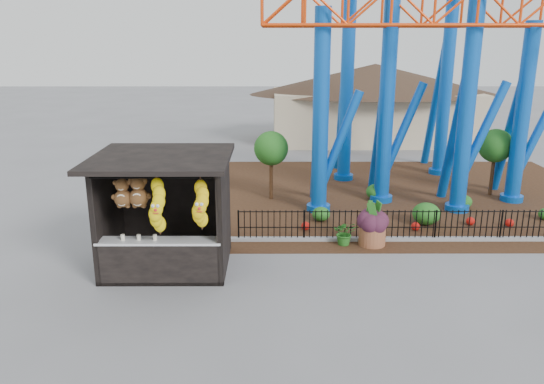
{
  "coord_description": "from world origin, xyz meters",
  "views": [
    {
      "loc": [
        -0.22,
        -12.19,
        5.92
      ],
      "look_at": [
        -0.19,
        1.5,
        2.0
      ],
      "focal_mm": 35.0,
      "sensor_mm": 36.0,
      "label": 1
    }
  ],
  "objects_px": {
    "roller_coaster": "(415,26)",
    "potted_plant": "(345,233)",
    "prize_booth": "(164,215)",
    "terracotta_planter": "(372,235)"
  },
  "relations": [
    {
      "from": "terracotta_planter",
      "to": "roller_coaster",
      "type": "bearing_deg",
      "value": 67.45
    },
    {
      "from": "prize_booth",
      "to": "terracotta_planter",
      "type": "xyz_separation_m",
      "value": [
        5.82,
        1.78,
        -1.22
      ]
    },
    {
      "from": "prize_booth",
      "to": "potted_plant",
      "type": "bearing_deg",
      "value": 19.69
    },
    {
      "from": "potted_plant",
      "to": "prize_booth",
      "type": "bearing_deg",
      "value": -156.09
    },
    {
      "from": "roller_coaster",
      "to": "potted_plant",
      "type": "relative_size",
      "value": 14.37
    },
    {
      "from": "prize_booth",
      "to": "terracotta_planter",
      "type": "distance_m",
      "value": 6.2
    },
    {
      "from": "roller_coaster",
      "to": "potted_plant",
      "type": "bearing_deg",
      "value": -119.4
    },
    {
      "from": "prize_booth",
      "to": "potted_plant",
      "type": "xyz_separation_m",
      "value": [
        5.0,
        1.79,
        -1.15
      ]
    },
    {
      "from": "prize_booth",
      "to": "roller_coaster",
      "type": "distance_m",
      "value": 11.98
    },
    {
      "from": "roller_coaster",
      "to": "terracotta_planter",
      "type": "relative_size",
      "value": 13.68
    }
  ]
}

